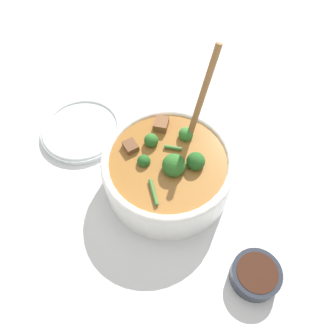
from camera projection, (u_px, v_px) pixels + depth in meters
ground_plane at (168, 183)px, 0.68m from camera, size 4.00×4.00×0.00m
stew_bowl at (168, 169)px, 0.64m from camera, size 0.26×0.25×0.26m
condiment_bowl at (256, 275)px, 0.57m from camera, size 0.09×0.09×0.03m
empty_plate at (82, 130)px, 0.75m from camera, size 0.18×0.18×0.02m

